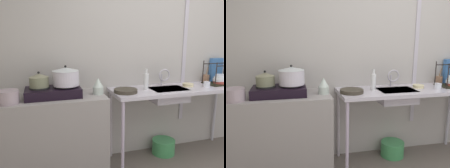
{
  "view_description": "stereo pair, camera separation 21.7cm",
  "coord_description": "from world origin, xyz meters",
  "views": [
    {
      "loc": [
        -1.46,
        -1.02,
        1.51
      ],
      "look_at": [
        -0.73,
        1.36,
        0.99
      ],
      "focal_mm": 37.1,
      "sensor_mm": 36.0,
      "label": 1
    },
    {
      "loc": [
        -1.25,
        -1.07,
        1.51
      ],
      "look_at": [
        -0.73,
        1.36,
        0.99
      ],
      "focal_mm": 37.1,
      "sensor_mm": 36.0,
      "label": 2
    }
  ],
  "objects": [
    {
      "name": "wall_back",
      "position": [
        0.0,
        1.67,
        1.28
      ],
      "size": [
        4.86,
        0.1,
        2.55
      ],
      "primitive_type": "cube",
      "color": "#B4AEA8",
      "rests_on": "ground"
    },
    {
      "name": "wall_metal_strip",
      "position": [
        0.34,
        1.61,
        1.4
      ],
      "size": [
        0.05,
        0.01,
        2.04
      ],
      "primitive_type": "cube",
      "color": "#BEB7C4"
    },
    {
      "name": "counter_concrete",
      "position": [
        -1.39,
        1.36,
        0.45
      ],
      "size": [
        1.13,
        0.53,
        0.89
      ],
      "primitive_type": "cube",
      "color": "gray",
      "rests_on": "ground"
    },
    {
      "name": "counter_sink",
      "position": [
        0.1,
        1.36,
        0.82
      ],
      "size": [
        1.64,
        0.53,
        0.89
      ],
      "color": "#BEB7C4",
      "rests_on": "ground"
    },
    {
      "name": "stove",
      "position": [
        -1.36,
        1.36,
        0.95
      ],
      "size": [
        0.55,
        0.33,
        0.11
      ],
      "color": "black",
      "rests_on": "counter_concrete"
    },
    {
      "name": "pot_on_left_burner",
      "position": [
        -1.49,
        1.36,
        1.07
      ],
      "size": [
        0.19,
        0.19,
        0.16
      ],
      "color": "#76785C",
      "rests_on": "stove"
    },
    {
      "name": "pot_on_right_burner",
      "position": [
        -1.23,
        1.36,
        1.1
      ],
      "size": [
        0.27,
        0.27,
        0.21
      ],
      "color": "silver",
      "rests_on": "stove"
    },
    {
      "name": "pot_beside_stove",
      "position": [
        -1.77,
        1.23,
        0.96
      ],
      "size": [
        0.19,
        0.19,
        0.13
      ],
      "color": "#A6929C",
      "rests_on": "counter_concrete"
    },
    {
      "name": "percolator",
      "position": [
        -0.89,
        1.33,
        0.98
      ],
      "size": [
        0.12,
        0.12,
        0.18
      ],
      "color": "silver",
      "rests_on": "counter_concrete"
    },
    {
      "name": "sink_basin",
      "position": [
        -0.03,
        1.34,
        0.82
      ],
      "size": [
        0.43,
        0.3,
        0.15
      ],
      "primitive_type": "cube",
      "color": "#BEB7C4",
      "rests_on": "counter_sink"
    },
    {
      "name": "faucet",
      "position": [
        -0.03,
        1.47,
        1.03
      ],
      "size": [
        0.15,
        0.09,
        0.22
      ],
      "color": "#BEB7C4",
      "rests_on": "counter_sink"
    },
    {
      "name": "frying_pan",
      "position": [
        -0.58,
        1.31,
        0.91
      ],
      "size": [
        0.26,
        0.26,
        0.04
      ],
      "primitive_type": "cylinder",
      "color": "#393328",
      "rests_on": "counter_sink"
    },
    {
      "name": "cup_by_rack",
      "position": [
        0.46,
        1.29,
        0.93
      ],
      "size": [
        0.08,
        0.08,
        0.07
      ],
      "primitive_type": "cylinder",
      "color": "white",
      "rests_on": "counter_sink"
    },
    {
      "name": "small_bowl_on_drainboard",
      "position": [
        0.27,
        1.39,
        0.91
      ],
      "size": [
        0.13,
        0.13,
        0.04
      ],
      "primitive_type": "cylinder",
      "color": "beige",
      "rests_on": "counter_sink"
    },
    {
      "name": "bottle_by_sink",
      "position": [
        -0.31,
        1.37,
        1.0
      ],
      "size": [
        0.06,
        0.06,
        0.24
      ],
      "color": "silver",
      "rests_on": "counter_sink"
    },
    {
      "name": "cereal_box",
      "position": [
        0.83,
        1.58,
        1.05
      ],
      "size": [
        0.19,
        0.06,
        0.32
      ],
      "primitive_type": "cube",
      "rotation": [
        0.0,
        0.0,
        0.01
      ],
      "color": "#3B6CAC",
      "rests_on": "counter_sink"
    },
    {
      "name": "utensil_jar",
      "position": [
        0.67,
        1.56,
        0.94
      ],
      "size": [
        0.08,
        0.08,
        0.2
      ],
      "color": "#976C51",
      "rests_on": "counter_sink"
    },
    {
      "name": "bucket_on_floor",
      "position": [
        -0.0,
        1.45,
        0.09
      ],
      "size": [
        0.29,
        0.29,
        0.19
      ],
      "primitive_type": "cylinder",
      "color": "#419355",
      "rests_on": "ground"
    }
  ]
}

